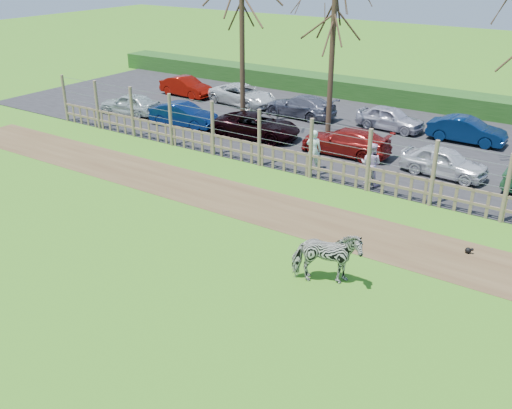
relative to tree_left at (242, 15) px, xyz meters
The scene contains 21 objects.
ground 15.17m from the tree_left, 62.53° to the right, with size 120.00×120.00×0.00m, color #59AA2E.
dirt_strip 11.74m from the tree_left, 50.91° to the right, with size 34.00×2.80×0.01m, color brown.
asphalt 8.81m from the tree_left, 17.10° to the left, with size 44.00×13.00×0.04m, color #232326.
hedge 12.20m from the tree_left, 54.16° to the left, with size 46.00×2.00×1.10m, color #1E4716.
fence 9.25m from the tree_left, 34.70° to the right, with size 30.16×0.16×2.50m.
tree_left is the anchor object (origin of this frame).
tree_mid 4.67m from the tree_left, 12.53° to the left, with size 4.80×4.80×6.83m.
zebra 16.37m from the tree_left, 46.57° to the right, with size 0.88×1.93×1.63m, color gray.
visitor_a 8.62m from the tree_left, 30.74° to the right, with size 0.63×0.41×1.72m, color silver.
visitor_b 10.80m from the tree_left, 23.93° to the right, with size 0.84×0.65×1.72m, color silver.
crow 16.49m from the tree_left, 28.35° to the right, with size 0.26×0.19×0.21m.
car_0 8.37m from the tree_left, 165.14° to the right, with size 1.42×3.52×1.20m, color silver.
car_1 5.86m from the tree_left, 144.35° to the right, with size 1.27×3.64×1.20m, color #071D50.
car_2 5.44m from the tree_left, 36.72° to the right, with size 1.99×4.32×1.20m, color black.
car_3 8.25m from the tree_left, 10.01° to the right, with size 1.68×4.13×1.20m, color maroon.
car_4 12.15m from the tree_left, ahead, with size 1.42×3.52×1.20m, color silver.
car_7 8.94m from the tree_left, 153.53° to the left, with size 1.27×3.64×1.20m, color maroon.
car_8 6.57m from the tree_left, 124.92° to the left, with size 1.99×4.32×1.20m, color silver.
car_9 6.12m from the tree_left, 61.79° to the left, with size 1.68×4.13×1.20m, color slate.
car_10 9.11m from the tree_left, 28.15° to the left, with size 1.42×3.52×1.20m, color #B4B2C0.
car_11 12.24m from the tree_left, 19.01° to the left, with size 1.27×3.64×1.20m, color #072049.
Camera 1 is at (10.28, -11.41, 8.70)m, focal length 40.00 mm.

